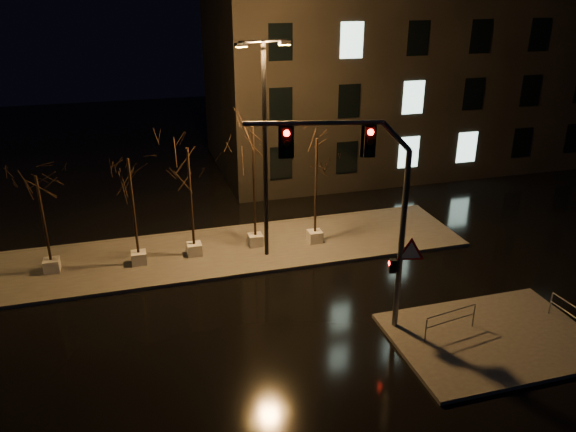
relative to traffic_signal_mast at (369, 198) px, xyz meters
name	(u,v)px	position (x,y,z in m)	size (l,w,h in m)	color
ground	(263,319)	(-3.30, 1.59, -5.13)	(90.00, 90.00, 0.00)	black
median	(233,250)	(-3.30, 7.59, -5.05)	(22.00, 5.00, 0.15)	#494641
sidewalk_corner	(492,338)	(4.20, -1.91, -5.05)	(7.00, 5.00, 0.15)	#494641
building	(400,50)	(10.70, 19.59, 2.37)	(25.00, 12.00, 15.00)	black
tree_0	(40,198)	(-11.22, 7.57, -1.60)	(1.80, 1.80, 4.45)	silver
tree_1	(130,183)	(-7.57, 7.25, -1.19)	(1.80, 1.80, 4.99)	silver
tree_2	(189,173)	(-5.10, 7.45, -1.04)	(1.80, 1.80, 5.19)	silver
tree_3	(253,155)	(-2.19, 7.66, -0.51)	(1.80, 1.80, 5.89)	silver
tree_4	(316,163)	(0.64, 7.25, -1.01)	(1.80, 1.80, 5.23)	silver
traffic_signal_mast	(369,198)	(0.00, 0.00, 0.00)	(6.05, 1.56, 7.58)	slate
streetlight_main	(265,138)	(-1.91, 6.59, 0.47)	(2.36, 0.68, 9.45)	black
guard_rail_a	(451,319)	(2.81, -1.33, -4.36)	(2.17, 0.41, 0.95)	slate
guard_rail_b	(571,313)	(7.20, -2.14, -4.39)	(0.17, 1.93, 0.92)	slate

